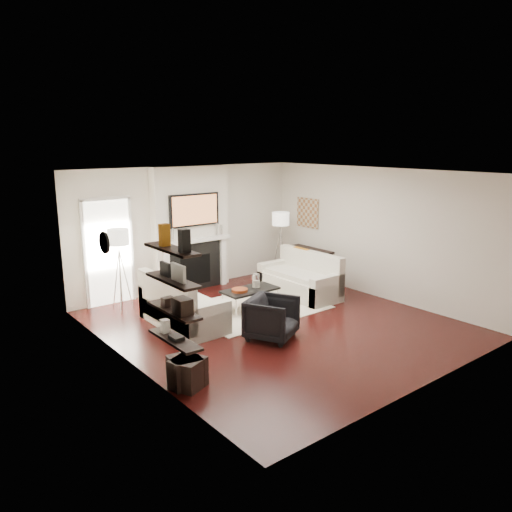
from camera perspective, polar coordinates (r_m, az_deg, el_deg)
room_envelope at (r=8.68m, az=2.47°, el=0.59°), size 6.00×6.00×6.00m
chimney_breast at (r=10.97m, az=-7.43°, el=3.11°), size 1.80×0.25×2.70m
fireplace_surround at (r=11.03m, az=-6.94°, el=-1.24°), size 1.30×0.02×1.04m
firebox at (r=11.04m, az=-6.92°, el=-1.59°), size 0.75×0.02×0.65m
mantel_pilaster_l at (r=10.65m, az=-10.16°, el=-1.69°), size 0.12×0.08×1.10m
mantel_pilaster_r at (r=11.38m, az=-3.79°, el=-0.57°), size 0.12×0.08×1.10m
mantel_shelf at (r=10.86m, az=-6.89°, el=1.78°), size 1.70×0.18×0.07m
tv_body at (r=10.77m, az=-7.06°, el=5.25°), size 1.20×0.06×0.70m
tv_screen at (r=10.75m, az=-6.97°, el=5.23°), size 1.10×0.00×0.62m
candlestick_l_tall at (r=10.56m, az=-9.48°, el=2.40°), size 0.04×0.04×0.30m
candlestick_l_short at (r=10.51m, az=-10.10°, el=2.16°), size 0.04×0.04×0.24m
candlestick_r_tall at (r=11.13m, az=-4.53°, el=3.07°), size 0.04×0.04×0.30m
candlestick_r_short at (r=11.20m, az=-3.98°, el=3.00°), size 0.04×0.04×0.24m
hallway_panel at (r=10.31m, az=-16.50°, el=0.34°), size 0.90×0.02×2.10m
door_trim_l at (r=10.13m, az=-18.97°, el=-0.05°), size 0.06×0.06×2.16m
door_trim_r at (r=10.48m, az=-14.04°, el=0.69°), size 0.06×0.06×2.16m
door_trim_top at (r=10.12m, az=-16.85°, el=6.30°), size 1.02×0.06×0.06m
rug at (r=9.90m, az=-0.37°, el=-5.92°), size 2.60×2.00×0.01m
loveseat_left_base at (r=9.04m, az=-8.30°, el=-6.56°), size 0.85×1.80×0.42m
loveseat_left_back at (r=8.78m, az=-10.26°, el=-5.04°), size 0.18×1.80×0.80m
loveseat_left_arm_n at (r=8.35m, az=-5.48°, el=-7.47°), size 0.85×0.18×0.60m
loveseat_left_arm_s at (r=9.68m, az=-10.75°, el=-4.75°), size 0.85×0.18×0.60m
loveseat_left_cushion at (r=8.98m, az=-8.08°, el=-4.93°), size 0.63×1.44×0.10m
pillow_left_orange at (r=8.98m, az=-11.22°, el=-3.32°), size 0.10×0.42×0.42m
pillow_left_charcoal at (r=8.47m, az=-9.34°, el=-4.30°), size 0.10×0.40×0.40m
loveseat_right_base at (r=10.65m, az=4.94°, el=-3.43°), size 0.85×1.80×0.42m
loveseat_right_back at (r=10.79m, az=6.27°, el=-1.50°), size 0.18×1.80×0.80m
loveseat_right_arm_n at (r=10.08m, az=8.12°, el=-3.94°), size 0.85×0.18×0.60m
loveseat_right_arm_s at (r=11.21m, az=2.11°, el=-2.09°), size 0.85×0.18×0.60m
loveseat_right_cushion at (r=10.55m, az=4.77°, el=-2.13°), size 0.63×1.44×0.10m
pillow_right_orange at (r=10.95m, az=5.19°, el=-0.16°), size 0.10×0.42×0.42m
pillow_right_charcoal at (r=10.54m, az=7.44°, el=-0.80°), size 0.10×0.40×0.40m
coffee_table at (r=9.68m, az=-0.68°, el=-3.91°), size 1.10×0.55×0.04m
coffee_leg_nw at (r=9.29m, az=-2.29°, el=-6.01°), size 0.02×0.02×0.38m
coffee_leg_ne at (r=9.88m, az=2.41°, el=-4.84°), size 0.02×0.02×0.38m
coffee_leg_sw at (r=9.63m, az=-3.85°, el=-5.34°), size 0.02×0.02×0.38m
coffee_leg_se at (r=10.20m, az=0.78°, el=-4.25°), size 0.02×0.02×0.38m
hurricane_glass at (r=9.72m, az=0.02°, el=-2.85°), size 0.15×0.15×0.26m
hurricane_candle at (r=9.74m, az=0.02°, el=-3.21°), size 0.10×0.10×0.16m
copper_bowl at (r=9.52m, az=-1.87°, el=-3.92°), size 0.31×0.31×0.05m
armchair at (r=8.32m, az=1.82°, el=-6.89°), size 0.99×0.97×0.77m
lamp_left_post at (r=9.95m, az=-15.19°, el=-2.70°), size 0.02×0.02×1.20m
lamp_left_shade at (r=9.76m, az=-15.49°, el=2.11°), size 0.40×0.40×0.30m
lamp_left_leg_a at (r=9.99m, az=-14.62°, el=-2.60°), size 0.25×0.02×1.23m
lamp_left_leg_b at (r=10.02m, az=-15.70°, el=-2.63°), size 0.14×0.22×1.23m
lamp_left_leg_c at (r=9.85m, az=-15.26°, el=-2.87°), size 0.14×0.22×1.23m
lamp_right_post at (r=11.81m, az=2.79°, el=0.20°), size 0.02×0.02×1.20m
lamp_right_shade at (r=11.66m, az=2.84°, el=4.27°), size 0.40×0.40×0.30m
lamp_right_leg_a at (r=11.89m, az=3.19°, el=0.27°), size 0.25×0.02×1.23m
lamp_right_leg_b at (r=11.85m, az=2.29°, el=0.24°), size 0.14×0.22×1.23m
lamp_right_leg_c at (r=11.71m, az=2.90°, el=0.08°), size 0.14×0.22×1.23m
console_top at (r=11.79m, az=6.25°, el=0.75°), size 0.35×1.20×0.04m
console_leg_n at (r=11.50m, az=8.13°, el=-1.53°), size 0.30×0.04×0.71m
console_leg_s at (r=12.26m, az=4.41°, el=-0.53°), size 0.30×0.04×0.71m
wall_art at (r=11.96m, az=5.94°, el=4.92°), size 0.03×0.70×0.70m
shelf_bottom at (r=6.64m, az=-9.24°, el=-9.41°), size 0.25×1.00×0.03m
shelf_lower at (r=6.50m, az=-9.37°, el=-6.15°), size 0.25×1.00×0.04m
shelf_upper at (r=6.38m, az=-9.50°, el=-2.75°), size 0.25×1.00×0.04m
shelf_top at (r=6.29m, az=-9.64°, el=0.76°), size 0.25×1.00×0.04m
decor_magfile_a at (r=5.98m, az=-8.19°, el=1.73°), size 0.12×0.10×0.28m
decor_magfile_b at (r=6.40m, az=-10.42°, el=2.38°), size 0.12×0.10×0.28m
decor_frame_a at (r=6.22m, az=-8.87°, el=-1.92°), size 0.04×0.30×0.22m
decor_frame_b at (r=6.51m, az=-10.33°, el=-1.49°), size 0.04×0.22×0.18m
decor_wine_rack at (r=6.28m, az=-8.44°, el=-5.66°), size 0.18×0.25×0.20m
decor_box_small at (r=6.60m, az=-10.05°, el=-5.16°), size 0.15×0.12×0.12m
decor_books at (r=6.59m, az=-9.08°, el=-9.18°), size 0.14×0.20×0.05m
decor_box_tall at (r=6.81m, az=-10.36°, el=-7.89°), size 0.10×0.10×0.18m
clock_rim at (r=7.97m, az=-16.94°, el=1.49°), size 0.04×0.34×0.34m
clock_face at (r=7.98m, az=-16.78°, el=1.51°), size 0.01×0.29×0.29m
ottoman_near at (r=6.93m, az=-8.09°, el=-12.90°), size 0.45×0.45×0.40m
ottoman_far at (r=6.88m, az=-7.79°, el=-13.11°), size 0.52×0.52×0.40m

